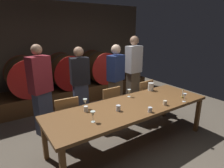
% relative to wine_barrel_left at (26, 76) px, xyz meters
% --- Properties ---
extents(ground_plane, '(7.33, 7.33, 0.00)m').
position_rel_wine_barrel_left_xyz_m(ground_plane, '(1.02, -2.61, -0.88)').
color(ground_plane, brown).
extents(back_wall, '(5.63, 0.24, 2.70)m').
position_rel_wine_barrel_left_xyz_m(back_wall, '(1.02, 0.55, 0.47)').
color(back_wall, '#473A2D').
rests_on(back_wall, ground).
extents(barrel_shelf, '(5.07, 0.90, 0.43)m').
position_rel_wine_barrel_left_xyz_m(barrel_shelf, '(1.02, 0.00, -0.67)').
color(barrel_shelf, brown).
rests_on(barrel_shelf, ground).
extents(wine_barrel_left, '(0.92, 0.92, 0.92)m').
position_rel_wine_barrel_left_xyz_m(wine_barrel_left, '(0.00, 0.00, 0.00)').
color(wine_barrel_left, brown).
rests_on(wine_barrel_left, barrel_shelf).
extents(wine_barrel_center, '(0.92, 0.92, 0.92)m').
position_rel_wine_barrel_left_xyz_m(wine_barrel_center, '(1.01, 0.00, 0.00)').
color(wine_barrel_center, '#513319').
rests_on(wine_barrel_center, barrel_shelf).
extents(wine_barrel_right, '(0.92, 0.92, 0.92)m').
position_rel_wine_barrel_left_xyz_m(wine_barrel_right, '(2.05, 0.00, 0.00)').
color(wine_barrel_right, '#513319').
rests_on(wine_barrel_right, barrel_shelf).
extents(dining_table, '(2.92, 0.95, 0.74)m').
position_rel_wine_barrel_left_xyz_m(dining_table, '(1.18, -2.59, -0.20)').
color(dining_table, brown).
rests_on(dining_table, ground).
extents(chair_left, '(0.43, 0.43, 0.88)m').
position_rel_wine_barrel_left_xyz_m(chair_left, '(0.27, -1.90, -0.39)').
color(chair_left, olive).
rests_on(chair_left, ground).
extents(chair_center, '(0.41, 0.41, 0.88)m').
position_rel_wine_barrel_left_xyz_m(chair_center, '(1.20, -1.85, -0.39)').
color(chair_center, olive).
rests_on(chair_center, ground).
extents(chair_right, '(0.42, 0.42, 0.88)m').
position_rel_wine_barrel_left_xyz_m(chair_right, '(2.11, -1.88, -0.39)').
color(chair_right, olive).
rests_on(chair_right, ground).
extents(guest_far_left, '(0.44, 0.35, 1.74)m').
position_rel_wine_barrel_left_xyz_m(guest_far_left, '(0.01, -1.37, 0.01)').
color(guest_far_left, '#33384C').
rests_on(guest_far_left, ground).
extents(guest_center_left, '(0.42, 0.31, 1.65)m').
position_rel_wine_barrel_left_xyz_m(guest_center_left, '(0.84, -1.30, -0.04)').
color(guest_center_left, '#33384C').
rests_on(guest_center_left, ground).
extents(guest_center_right, '(0.44, 0.35, 1.67)m').
position_rel_wine_barrel_left_xyz_m(guest_center_right, '(1.65, -1.47, -0.02)').
color(guest_center_right, brown).
rests_on(guest_center_right, ground).
extents(guest_far_right, '(0.39, 0.26, 1.82)m').
position_rel_wine_barrel_left_xyz_m(guest_far_right, '(2.30, -1.32, 0.06)').
color(guest_far_right, brown).
rests_on(guest_far_right, ground).
extents(candle_center, '(0.05, 0.05, 0.18)m').
position_rel_wine_barrel_left_xyz_m(candle_center, '(2.21, -2.85, -0.09)').
color(candle_center, olive).
rests_on(candle_center, dining_table).
extents(pitcher, '(0.12, 0.12, 0.17)m').
position_rel_wine_barrel_left_xyz_m(pitcher, '(2.03, -2.20, -0.06)').
color(pitcher, white).
rests_on(pitcher, dining_table).
extents(wine_glass_far_left, '(0.07, 0.07, 0.16)m').
position_rel_wine_barrel_left_xyz_m(wine_glass_far_left, '(0.36, -2.74, -0.02)').
color(wine_glass_far_left, silver).
rests_on(wine_glass_far_left, dining_table).
extents(wine_glass_center_left, '(0.07, 0.07, 0.17)m').
position_rel_wine_barrel_left_xyz_m(wine_glass_center_left, '(0.48, -2.26, -0.02)').
color(wine_glass_center_left, silver).
rests_on(wine_glass_center_left, dining_table).
extents(wine_glass_center_right, '(0.07, 0.07, 0.15)m').
position_rel_wine_barrel_left_xyz_m(wine_glass_center_right, '(1.42, -2.24, -0.03)').
color(wine_glass_center_right, silver).
rests_on(wine_glass_center_right, dining_table).
extents(wine_glass_far_right, '(0.06, 0.06, 0.16)m').
position_rel_wine_barrel_left_xyz_m(wine_glass_far_right, '(2.08, -2.99, -0.02)').
color(wine_glass_far_right, white).
rests_on(wine_glass_far_right, dining_table).
extents(cup_far_left, '(0.07, 0.07, 0.09)m').
position_rel_wine_barrel_left_xyz_m(cup_far_left, '(0.43, -2.38, -0.09)').
color(cup_far_left, white).
rests_on(cup_far_left, dining_table).
extents(cup_center_left, '(0.07, 0.07, 0.09)m').
position_rel_wine_barrel_left_xyz_m(cup_center_left, '(0.87, -2.64, -0.09)').
color(cup_center_left, silver).
rests_on(cup_center_left, dining_table).
extents(cup_center_right, '(0.07, 0.07, 0.08)m').
position_rel_wine_barrel_left_xyz_m(cup_center_right, '(1.26, -2.96, -0.10)').
color(cup_center_right, silver).
rests_on(cup_center_right, dining_table).
extents(cup_far_right, '(0.07, 0.07, 0.08)m').
position_rel_wine_barrel_left_xyz_m(cup_far_right, '(1.67, -2.90, -0.10)').
color(cup_far_right, beige).
rests_on(cup_far_right, dining_table).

